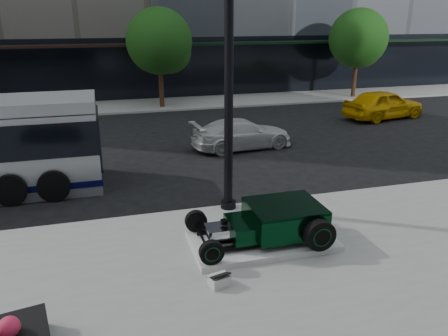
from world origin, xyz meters
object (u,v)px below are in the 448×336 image
object	(u,v)px
lamppost	(229,78)
yellow_taxi	(384,104)
hot_rod	(276,220)
white_sedan	(242,134)

from	to	relation	value
lamppost	yellow_taxi	size ratio (longest dim) A/B	1.72
hot_rod	white_sedan	bearing A→B (deg)	77.52
hot_rod	yellow_taxi	world-z (taller)	yellow_taxi
lamppost	hot_rod	bearing A→B (deg)	-76.70
white_sedan	yellow_taxi	distance (m)	9.70
white_sedan	yellow_taxi	bearing A→B (deg)	-76.17
yellow_taxi	white_sedan	bearing A→B (deg)	98.90
hot_rod	white_sedan	size ratio (longest dim) A/B	0.76
hot_rod	yellow_taxi	bearing A→B (deg)	46.36
white_sedan	yellow_taxi	size ratio (longest dim) A/B	0.93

